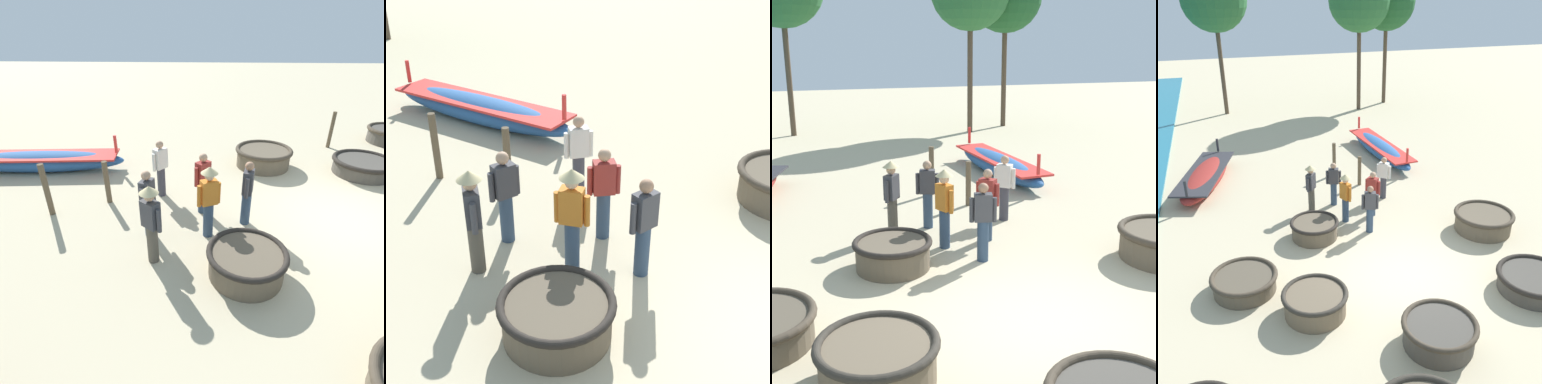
# 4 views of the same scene
# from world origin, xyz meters

# --- Properties ---
(ground_plane) EXTENTS (80.00, 80.00, 0.00)m
(ground_plane) POSITION_xyz_m (0.00, 0.00, 0.00)
(ground_plane) COLOR #C6B793
(coracle_far_left) EXTENTS (1.89, 1.89, 0.51)m
(coracle_far_left) POSITION_xyz_m (2.79, -1.53, 0.28)
(coracle_far_left) COLOR #4C473F
(coracle_far_left) RESTS_ON ground
(coracle_front_left) EXTENTS (1.87, 1.87, 0.64)m
(coracle_front_left) POSITION_xyz_m (3.25, 1.54, 0.35)
(coracle_front_left) COLOR brown
(coracle_front_left) RESTS_ON ground
(coracle_upturned) EXTENTS (1.58, 1.58, 0.62)m
(coracle_upturned) POSITION_xyz_m (-2.72, -0.79, 0.33)
(coracle_upturned) COLOR brown
(coracle_upturned) RESTS_ON ground
(coracle_far_right) EXTENTS (1.66, 1.66, 0.61)m
(coracle_far_right) POSITION_xyz_m (-0.39, -2.55, 0.33)
(coracle_far_right) COLOR #4C473F
(coracle_far_right) RESTS_ON ground
(coracle_nearest) EXTENTS (1.71, 1.71, 0.50)m
(coracle_nearest) POSITION_xyz_m (-4.24, 0.59, 0.27)
(coracle_nearest) COLOR brown
(coracle_nearest) RESTS_ON ground
(coracle_tilted) EXTENTS (1.50, 1.50, 0.57)m
(coracle_tilted) POSITION_xyz_m (-1.95, 2.65, 0.31)
(coracle_tilted) COLOR brown
(coracle_tilted) RESTS_ON ground
(long_boat_red_hull) EXTENTS (1.46, 5.42, 1.15)m
(long_boat_red_hull) POSITION_xyz_m (2.49, 8.79, 0.34)
(long_boat_red_hull) COLOR #285693
(long_boat_red_hull) RESTS_ON ground
(long_boat_white_hull) EXTENTS (2.52, 4.97, 1.12)m
(long_boat_white_hull) POSITION_xyz_m (-5.10, 7.77, 0.32)
(long_boat_white_hull) COLOR maroon
(long_boat_white_hull) RESTS_ON ground
(fisherman_hauling) EXTENTS (0.41, 0.40, 1.57)m
(fisherman_hauling) POSITION_xyz_m (0.24, 3.51, 0.84)
(fisherman_hauling) COLOR #2D425B
(fisherman_hauling) RESTS_ON ground
(fisherman_with_hat) EXTENTS (0.51, 0.31, 1.57)m
(fisherman_with_hat) POSITION_xyz_m (-0.79, 4.65, 0.84)
(fisherman_with_hat) COLOR #2D425B
(fisherman_with_hat) RESTS_ON ground
(fisherman_by_coracle) EXTENTS (0.52, 0.29, 1.57)m
(fisherman_by_coracle) POSITION_xyz_m (-0.21, 2.49, 0.84)
(fisherman_by_coracle) COLOR #2D425B
(fisherman_by_coracle) RESTS_ON ground
(fisherman_standing_right) EXTENTS (0.36, 0.49, 1.67)m
(fisherman_standing_right) POSITION_xyz_m (-0.74, 3.36, 0.96)
(fisherman_standing_right) COLOR #2D425B
(fisherman_standing_right) RESTS_ON ground
(fisherman_standing_left) EXTENTS (0.38, 0.44, 1.67)m
(fisherman_standing_left) POSITION_xyz_m (-1.64, 4.43, 0.96)
(fisherman_standing_left) COLOR #4C473D
(fisherman_standing_left) RESTS_ON ground
(fisherman_crouching) EXTENTS (0.43, 0.39, 1.57)m
(fisherman_crouching) POSITION_xyz_m (1.06, 4.65, 0.84)
(fisherman_crouching) COLOR #383842
(fisherman_crouching) RESTS_ON ground
(mooring_post_mid_beach) EXTENTS (0.14, 0.14, 1.17)m
(mooring_post_mid_beach) POSITION_xyz_m (0.59, 6.00, 0.58)
(mooring_post_mid_beach) COLOR brown
(mooring_post_mid_beach) RESTS_ON ground
(mooring_post_inland) EXTENTS (0.14, 0.14, 1.35)m
(mooring_post_inland) POSITION_xyz_m (-0.07, 7.26, 0.67)
(mooring_post_inland) COLOR brown
(mooring_post_inland) RESTS_ON ground
(tree_rightmost) EXTENTS (3.44, 3.44, 7.84)m
(tree_rightmost) POSITION_xyz_m (6.15, 17.98, 6.09)
(tree_rightmost) COLOR #4C3D2D
(tree_rightmost) RESTS_ON ground
(tree_left_mid) EXTENTS (3.49, 3.49, 7.96)m
(tree_left_mid) POSITION_xyz_m (4.07, 16.85, 6.19)
(tree_left_mid) COLOR #4C3D2D
(tree_left_mid) RESTS_ON ground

